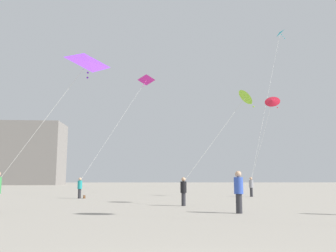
{
  "coord_description": "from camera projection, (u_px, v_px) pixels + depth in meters",
  "views": [
    {
      "loc": [
        -0.41,
        -4.0,
        1.48
      ],
      "look_at": [
        0.0,
        14.4,
        4.28
      ],
      "focal_mm": 37.34,
      "sensor_mm": 36.0,
      "label": 1
    }
  ],
  "objects": [
    {
      "name": "kite_magenta_delta",
      "position": [
        145.0,
        82.0,
        31.61
      ],
      "size": [
        5.51,
        3.58,
        9.43
      ],
      "color": "#D12899"
    },
    {
      "name": "person_in_teal",
      "position": [
        80.0,
        187.0,
        26.92
      ],
      "size": [
        0.35,
        0.35,
        1.59
      ],
      "rotation": [
        0.0,
        0.0,
        1.72
      ],
      "color": "#2D2D33",
      "rests_on": "ground_plane"
    },
    {
      "name": "kite_violet_delta",
      "position": [
        88.0,
        63.0,
        16.76
      ],
      "size": [
        4.72,
        1.68,
        6.2
      ],
      "color": "purple"
    },
    {
      "name": "person_in_blue",
      "position": [
        239.0,
        190.0,
        15.3
      ],
      "size": [
        0.4,
        0.4,
        1.83
      ],
      "rotation": [
        0.0,
        0.0,
        2.47
      ],
      "color": "#2D2D33",
      "rests_on": "ground_plane"
    },
    {
      "name": "kite_cyan_diamond",
      "position": [
        280.0,
        34.0,
        34.89
      ],
      "size": [
        4.75,
        3.7,
        15.11
      ],
      "color": "#1EB2C6"
    },
    {
      "name": "person_in_black",
      "position": [
        183.0,
        190.0,
        19.5
      ],
      "size": [
        0.34,
        0.34,
        1.58
      ],
      "rotation": [
        0.0,
        0.0,
        1.52
      ],
      "color": "#2D2D33",
      "rests_on": "ground_plane"
    },
    {
      "name": "person_in_grey",
      "position": [
        251.0,
        186.0,
        29.51
      ],
      "size": [
        0.36,
        0.36,
        1.64
      ],
      "rotation": [
        0.0,
        0.0,
        0.93
      ],
      "color": "#2D2D33",
      "rests_on": "ground_plane"
    },
    {
      "name": "handbag_beside_flyer",
      "position": [
        84.0,
        197.0,
        26.91
      ],
      "size": [
        0.24,
        0.35,
        0.24
      ],
      "primitive_type": "cube",
      "rotation": [
        0.0,
        0.0,
        1.9
      ],
      "color": "brown",
      "rests_on": "ground_plane"
    },
    {
      "name": "kite_crimson_diamond",
      "position": [
        272.0,
        101.0,
        29.73
      ],
      "size": [
        2.61,
        1.57,
        7.32
      ],
      "color": "red"
    },
    {
      "name": "building_left_hall",
      "position": [
        20.0,
        154.0,
        90.65
      ],
      "size": [
        22.26,
        11.57,
        15.96
      ],
      "color": "gray",
      "rests_on": "ground_plane"
    },
    {
      "name": "kite_lime_diamond",
      "position": [
        246.0,
        97.0,
        21.01
      ],
      "size": [
        4.37,
        1.22,
        5.55
      ],
      "color": "#8CD12D"
    }
  ]
}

